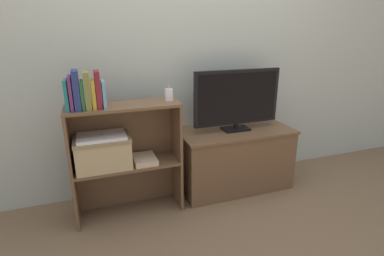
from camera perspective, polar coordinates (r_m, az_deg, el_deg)
name	(u,v)px	position (r m, az deg, el deg)	size (l,w,h in m)	color
ground_plane	(198,208)	(2.43, 1.11, -14.91)	(16.00, 16.00, 0.00)	brown
wall_back	(178,46)	(2.48, -2.74, 15.30)	(10.00, 0.05, 2.40)	#B2BCB2
tv_stand	(234,158)	(2.63, 8.02, -5.74)	(0.96, 0.46, 0.53)	brown
tv	(237,99)	(2.46, 8.59, 5.57)	(0.74, 0.14, 0.50)	black
bookshelf_lower_tier	(128,178)	(2.36, -12.16, -9.28)	(0.77, 0.27, 0.40)	brown
bookshelf_upper_tier	(124,125)	(2.20, -12.90, 0.54)	(0.77, 0.27, 0.44)	brown
book_teal	(66,95)	(2.04, -22.81, 5.79)	(0.02, 0.14, 0.19)	#1E7075
book_plum	(71,93)	(2.04, -22.11, 6.17)	(0.02, 0.14, 0.22)	#6B2D66
book_navy	(76,90)	(2.03, -21.16, 6.74)	(0.04, 0.15, 0.25)	navy
book_forest	(83,95)	(2.04, -20.13, 5.93)	(0.02, 0.14, 0.18)	#286638
book_olive	(87,90)	(2.03, -19.34, 6.80)	(0.04, 0.15, 0.24)	olive
book_mustard	(93,94)	(2.04, -18.29, 6.17)	(0.02, 0.13, 0.19)	gold
book_maroon	(98,90)	(2.03, -17.49, 6.99)	(0.03, 0.13, 0.24)	maroon
book_skyblue	(104,94)	(2.04, -16.47, 6.22)	(0.02, 0.14, 0.18)	#709ECC
baby_monitor	(169,95)	(2.15, -4.44, 6.33)	(0.05, 0.04, 0.12)	white
storage_basket_left	(103,151)	(2.18, -16.59, -4.27)	(0.38, 0.24, 0.22)	tan
laptop	(101,136)	(2.14, -16.86, -1.51)	(0.32, 0.22, 0.02)	white
magazine_stack	(145,159)	(2.24, -9.02, -5.90)	(0.16, 0.22, 0.04)	beige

